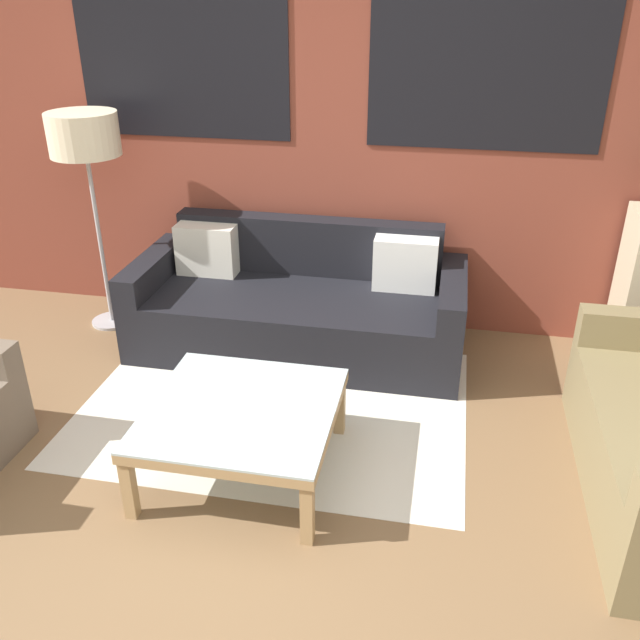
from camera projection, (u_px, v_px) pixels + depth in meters
ground_plane at (221, 568)px, 2.82m from camera, size 16.00×16.00×0.00m
wall_back_brick at (330, 117)px, 4.32m from camera, size 8.40×0.09×2.80m
rug at (275, 405)px, 3.90m from camera, size 2.16×1.61×0.00m
couch_dark at (299, 307)px, 4.42m from camera, size 2.11×0.88×0.78m
coffee_table at (242, 416)px, 3.24m from camera, size 0.89×0.89×0.38m
floor_lamp at (85, 142)px, 4.26m from camera, size 0.44×0.44×1.46m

